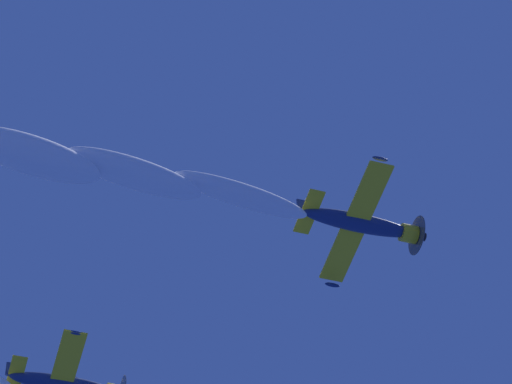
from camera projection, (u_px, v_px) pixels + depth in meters
name	position (u px, v px, depth m)	size (l,w,h in m)	color
airplane_lead	(362.00, 224.00, 63.66)	(7.34, 8.13, 2.40)	navy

